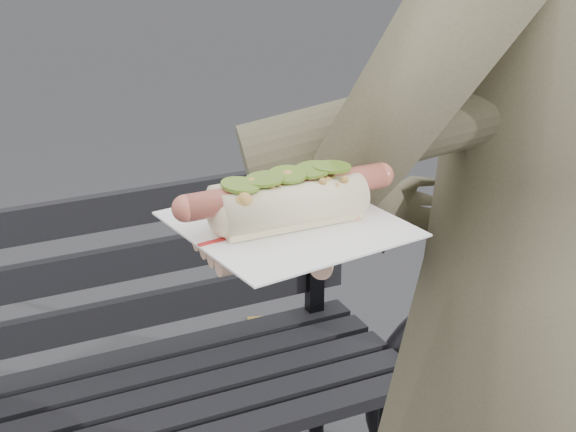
% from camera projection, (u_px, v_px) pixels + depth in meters
% --- Properties ---
extents(park_bench, '(1.50, 0.44, 0.88)m').
position_uv_depth(park_bench, '(49.00, 384.00, 1.85)').
color(park_bench, black).
rests_on(park_bench, ground).
extents(person, '(0.77, 0.59, 1.91)m').
position_uv_depth(person, '(519.00, 327.00, 1.20)').
color(person, brown).
rests_on(person, ground).
extents(held_hotdog, '(0.63, 0.32, 0.20)m').
position_uv_depth(held_hotdog, '(422.00, 134.00, 0.95)').
color(held_hotdog, brown).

